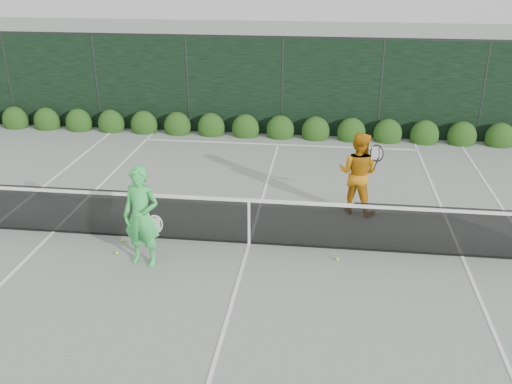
# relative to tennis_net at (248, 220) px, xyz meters

# --- Properties ---
(ground) EXTENTS (80.00, 80.00, 0.00)m
(ground) POSITION_rel_tennis_net_xyz_m (0.02, 0.00, -0.53)
(ground) COLOR gray
(ground) RESTS_ON ground
(tennis_net) EXTENTS (12.90, 0.10, 1.07)m
(tennis_net) POSITION_rel_tennis_net_xyz_m (0.00, 0.00, 0.00)
(tennis_net) COLOR black
(tennis_net) RESTS_ON ground
(player_woman) EXTENTS (0.76, 0.56, 1.91)m
(player_woman) POSITION_rel_tennis_net_xyz_m (-1.81, -0.99, 0.42)
(player_woman) COLOR #3BC956
(player_woman) RESTS_ON ground
(player_man) EXTENTS (1.09, 0.98, 1.85)m
(player_man) POSITION_rel_tennis_net_xyz_m (2.18, 1.81, 0.40)
(player_man) COLOR orange
(player_man) RESTS_ON ground
(court_lines) EXTENTS (11.03, 23.83, 0.01)m
(court_lines) POSITION_rel_tennis_net_xyz_m (0.02, 0.00, -0.53)
(court_lines) COLOR white
(court_lines) RESTS_ON ground
(windscreen_fence) EXTENTS (32.00, 21.07, 3.06)m
(windscreen_fence) POSITION_rel_tennis_net_xyz_m (0.02, -2.71, 0.98)
(windscreen_fence) COLOR black
(windscreen_fence) RESTS_ON ground
(hedge_row) EXTENTS (31.66, 0.65, 0.94)m
(hedge_row) POSITION_rel_tennis_net_xyz_m (0.02, 7.15, -0.30)
(hedge_row) COLOR #193B10
(hedge_row) RESTS_ON ground
(tennis_balls) EXTENTS (4.34, 1.58, 0.07)m
(tennis_balls) POSITION_rel_tennis_net_xyz_m (-1.38, -0.18, -0.50)
(tennis_balls) COLOR #BFEA34
(tennis_balls) RESTS_ON ground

